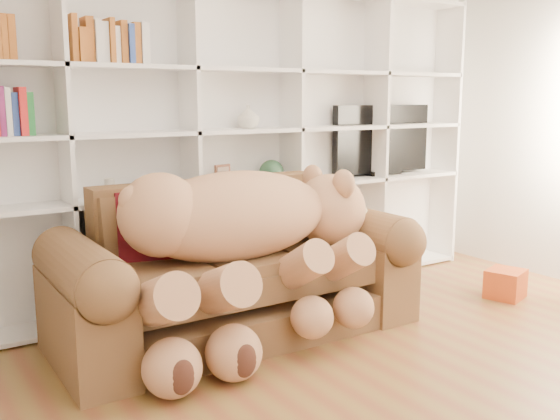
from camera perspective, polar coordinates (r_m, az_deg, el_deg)
floor at (r=3.36m, az=17.54°, el=-17.65°), size 5.00×5.00×0.00m
wall_back at (r=4.95m, az=-4.55°, el=7.93°), size 5.00×0.02×2.70m
bookshelf at (r=4.72m, az=-6.34°, el=7.25°), size 4.43×0.35×2.40m
sofa at (r=4.15m, az=-4.11°, el=-6.21°), size 2.35×1.02×0.99m
teddy_bear at (r=3.88m, az=-3.24°, el=-2.27°), size 1.92×1.01×1.11m
throw_pillow at (r=4.01m, az=-11.47°, el=-1.65°), size 0.51×0.35×0.48m
gift_box at (r=5.22m, az=19.91°, el=-6.35°), size 0.35×0.34×0.22m
tv at (r=5.68m, az=9.26°, el=6.29°), size 1.05×0.18×0.62m
picture_frame at (r=4.72m, az=-5.28°, el=3.09°), size 0.14×0.06×0.18m
green_vase at (r=4.94m, az=-0.78°, el=3.47°), size 0.20×0.20×0.20m
figurine_tall at (r=4.40m, az=-15.29°, el=1.89°), size 0.09×0.09×0.14m
figurine_short at (r=4.47m, az=-12.60°, el=2.01°), size 0.09×0.09×0.12m
snow_globe at (r=4.51m, az=-11.08°, el=2.14°), size 0.11×0.11×0.11m
shelf_vase at (r=4.80m, az=-2.92°, el=8.52°), size 0.21×0.21×0.18m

